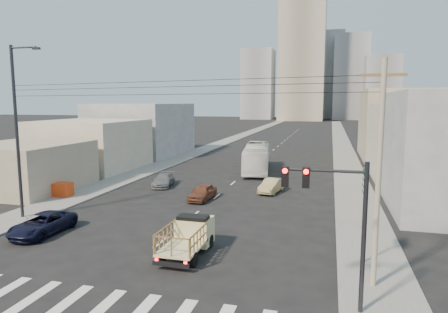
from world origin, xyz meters
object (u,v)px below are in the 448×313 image
at_px(sedan_tan, 272,186).
at_px(utility_pole, 379,173).
at_px(flatbed_pickup, 188,234).
at_px(navy_pickup, 43,224).
at_px(city_bus, 257,158).
at_px(traffic_signal, 336,211).
at_px(streetlamp_left, 18,128).
at_px(sedan_grey, 163,180).
at_px(sedan_brown, 202,192).
at_px(green_sign, 364,193).
at_px(crate_stack, 61,189).

distance_m(sedan_tan, utility_pole, 19.67).
height_order(flatbed_pickup, navy_pickup, flatbed_pickup).
relative_size(city_bus, utility_pole, 1.18).
xyz_separation_m(traffic_signal, streetlamp_left, (-21.16, 7.51, 2.36)).
xyz_separation_m(sedan_grey, streetlamp_left, (-5.15, -12.77, 5.84)).
distance_m(sedan_brown, traffic_signal, 19.48).
height_order(traffic_signal, green_sign, traffic_signal).
height_order(flatbed_pickup, crate_stack, flatbed_pickup).
bearing_deg(sedan_tan, utility_pole, -56.68).
relative_size(city_bus, sedan_brown, 3.07).
height_order(city_bus, sedan_brown, city_bus).
height_order(flatbed_pickup, city_bus, city_bus).
distance_m(sedan_brown, crate_stack, 12.38).
distance_m(green_sign, streetlamp_left, 22.86).
distance_m(navy_pickup, streetlamp_left, 7.31).
height_order(sedan_brown, sedan_grey, sedan_brown).
xyz_separation_m(flatbed_pickup, utility_pole, (9.30, -1.68, 4.09)).
relative_size(flatbed_pickup, sedan_grey, 1.07).
bearing_deg(sedan_tan, flatbed_pickup, -86.24).
bearing_deg(green_sign, sedan_tan, 113.76).
bearing_deg(navy_pickup, traffic_signal, -15.16).
relative_size(sedan_grey, streetlamp_left, 0.34).
xyz_separation_m(navy_pickup, crate_stack, (-5.28, 8.77, 0.04)).
bearing_deg(sedan_grey, traffic_signal, -63.01).
bearing_deg(navy_pickup, city_bus, 72.14).
distance_m(navy_pickup, crate_stack, 10.23).
bearing_deg(sedan_grey, city_bus, 44.81).
height_order(sedan_grey, crate_stack, crate_stack).
relative_size(traffic_signal, streetlamp_left, 0.50).
xyz_separation_m(sedan_grey, crate_stack, (-6.76, -6.55, 0.09)).
bearing_deg(sedan_grey, flatbed_pickup, -73.63).
relative_size(sedan_grey, traffic_signal, 0.69).
bearing_deg(navy_pickup, utility_pole, -6.61).
bearing_deg(sedan_grey, green_sign, -52.57).
height_order(navy_pickup, city_bus, city_bus).
distance_m(traffic_signal, utility_pole, 3.24).
distance_m(sedan_grey, utility_pole, 25.53).
xyz_separation_m(sedan_grey, green_sign, (17.40, -15.27, 3.15)).
distance_m(sedan_brown, utility_pole, 18.82).
bearing_deg(streetlamp_left, flatbed_pickup, -13.74).
xyz_separation_m(traffic_signal, green_sign, (1.39, 5.01, -0.34)).
bearing_deg(navy_pickup, crate_stack, 121.72).
relative_size(flatbed_pickup, sedan_brown, 1.15).
bearing_deg(utility_pole, flatbed_pickup, 169.79).
bearing_deg(flatbed_pickup, utility_pole, -10.21).
bearing_deg(traffic_signal, flatbed_pickup, 151.08).
distance_m(green_sign, crate_stack, 25.87).
height_order(sedan_grey, traffic_signal, traffic_signal).
relative_size(flatbed_pickup, city_bus, 0.37).
bearing_deg(flatbed_pickup, navy_pickup, 175.50).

